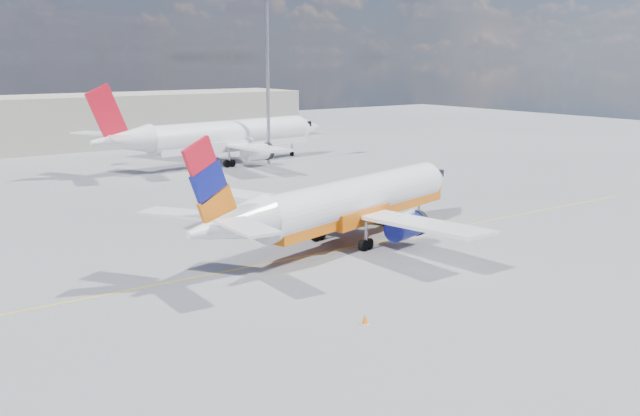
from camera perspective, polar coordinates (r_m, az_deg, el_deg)
ground at (r=49.81m, az=3.92°, el=-4.02°), size 240.00×240.00×0.00m
taxi_line at (r=52.06m, az=1.82°, el=-3.29°), size 70.00×0.15×0.01m
terminal_main at (r=117.76m, az=-18.05°, el=6.65°), size 70.00×14.00×8.00m
main_jet at (r=53.10m, az=2.32°, el=0.46°), size 30.90×23.57×9.34m
second_jet at (r=93.70m, az=-7.75°, el=5.68°), size 35.93×28.10×10.87m
gse_tug at (r=60.08m, az=5.10°, el=-0.41°), size 2.89×2.30×1.83m
traffic_cone at (r=37.75m, az=3.62°, el=-8.89°), size 0.40×0.40×0.56m
floodlight_mast at (r=93.13m, az=-4.23°, el=11.61°), size 1.60×1.60×21.98m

